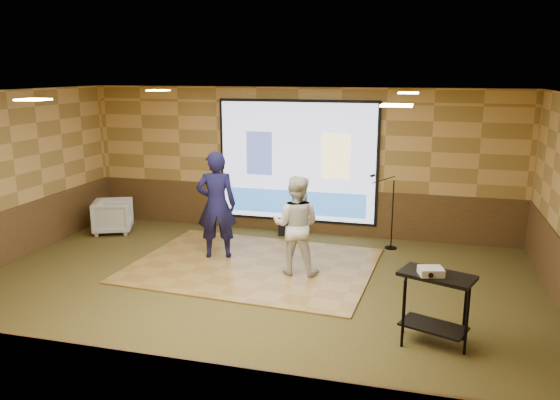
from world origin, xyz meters
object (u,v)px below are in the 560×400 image
(projector_screen, at_px, (297,163))
(av_table, at_px, (436,296))
(dance_floor, at_px, (253,265))
(mic_stand, at_px, (389,223))
(banquet_chair, at_px, (113,216))
(duffel_bag, at_px, (291,227))
(projector, at_px, (431,271))
(player_right, at_px, (296,225))
(player_left, at_px, (216,205))

(projector_screen, xyz_separation_m, av_table, (2.74, -4.25, -0.84))
(dance_floor, relative_size, av_table, 4.41)
(dance_floor, distance_m, mic_stand, 2.77)
(banquet_chair, bearing_deg, duffel_bag, -100.06)
(av_table, bearing_deg, projector, -141.35)
(dance_floor, height_order, duffel_bag, duffel_bag)
(duffel_bag, bearing_deg, av_table, -55.24)
(player_right, bearing_deg, duffel_bag, -75.15)
(projector_screen, bearing_deg, player_left, -117.63)
(projector_screen, height_order, projector, projector_screen)
(projector_screen, distance_m, mic_stand, 2.25)
(mic_stand, bearing_deg, projector, -97.81)
(player_left, height_order, duffel_bag, player_left)
(player_right, xyz_separation_m, banquet_chair, (-4.26, 1.38, -0.50))
(projector_screen, bearing_deg, banquet_chair, -164.92)
(player_left, bearing_deg, dance_floor, 143.44)
(banquet_chair, bearing_deg, player_left, -131.92)
(player_left, bearing_deg, banquet_chair, -37.61)
(player_left, bearing_deg, projector_screen, -135.99)
(projector_screen, bearing_deg, av_table, -57.16)
(player_left, distance_m, banquet_chair, 2.93)
(player_right, relative_size, mic_stand, 1.15)
(projector_screen, height_order, player_right, projector_screen)
(duffel_bag, bearing_deg, projector, -56.36)
(banquet_chair, bearing_deg, projector, -140.09)
(projector_screen, height_order, av_table, projector_screen)
(projector, bearing_deg, banquet_chair, 137.56)
(projector, bearing_deg, dance_floor, 129.09)
(dance_floor, distance_m, projector, 3.74)
(mic_stand, relative_size, banquet_chair, 1.87)
(banquet_chair, bearing_deg, projector_screen, -97.59)
(av_table, bearing_deg, mic_stand, 102.40)
(player_right, height_order, duffel_bag, player_right)
(player_right, distance_m, av_table, 2.89)
(mic_stand, xyz_separation_m, banquet_chair, (-5.65, -0.42, -0.14))
(projector_screen, distance_m, duffel_bag, 1.34)
(dance_floor, relative_size, player_right, 2.47)
(projector_screen, bearing_deg, duffel_bag, -112.22)
(dance_floor, bearing_deg, player_right, -13.43)
(dance_floor, xyz_separation_m, duffel_bag, (0.19, 2.00, 0.14))
(projector, relative_size, duffel_bag, 0.57)
(player_right, height_order, projector, player_right)
(player_right, relative_size, av_table, 1.79)
(mic_stand, bearing_deg, banquet_chair, 165.34)
(dance_floor, height_order, mic_stand, mic_stand)
(av_table, bearing_deg, dance_floor, 145.58)
(dance_floor, height_order, banquet_chair, banquet_chair)
(av_table, relative_size, projector, 3.29)
(player_right, relative_size, projector, 5.89)
(dance_floor, xyz_separation_m, banquet_chair, (-3.45, 1.19, 0.33))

